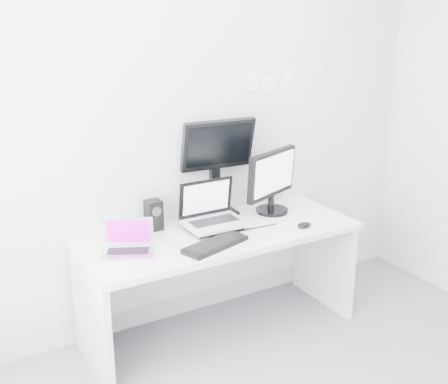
{
  "coord_description": "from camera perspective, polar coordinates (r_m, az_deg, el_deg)",
  "views": [
    {
      "loc": [
        -1.69,
        -1.71,
        2.12
      ],
      "look_at": [
        0.02,
        1.23,
        1.0
      ],
      "focal_mm": 46.14,
      "sensor_mm": 36.0,
      "label": 1
    }
  ],
  "objects": [
    {
      "name": "wall_note_1",
      "position": [
        4.06,
        4.59,
        10.51
      ],
      "size": [
        0.09,
        0.0,
        0.13
      ],
      "primitive_type": "cube",
      "color": "white",
      "rests_on": "back_wall"
    },
    {
      "name": "mouse",
      "position": [
        3.78,
        7.95,
        -3.25
      ],
      "size": [
        0.11,
        0.08,
        0.03
      ],
      "primitive_type": "ellipsoid",
      "rotation": [
        0.0,
        0.0,
        0.1
      ],
      "color": "black",
      "rests_on": "desk"
    },
    {
      "name": "keyboard",
      "position": [
        3.46,
        -0.87,
        -5.22
      ],
      "size": [
        0.45,
        0.27,
        0.03
      ],
      "primitive_type": "cube",
      "rotation": [
        0.0,
        0.0,
        0.29
      ],
      "color": "black",
      "rests_on": "desk"
    },
    {
      "name": "desk",
      "position": [
        3.83,
        -0.41,
        -9.02
      ],
      "size": [
        1.8,
        0.7,
        0.73
      ],
      "primitive_type": "cube",
      "color": "silver",
      "rests_on": "ground"
    },
    {
      "name": "samsung_monitor",
      "position": [
        3.96,
        4.86,
        1.1
      ],
      "size": [
        0.54,
        0.39,
        0.45
      ],
      "primitive_type": "cube",
      "rotation": [
        0.0,
        0.0,
        0.37
      ],
      "color": "black",
      "rests_on": "desk"
    },
    {
      "name": "macbook",
      "position": [
        3.36,
        -9.59,
        -4.46
      ],
      "size": [
        0.36,
        0.33,
        0.22
      ],
      "primitive_type": "cube",
      "rotation": [
        0.0,
        0.0,
        -0.46
      ],
      "color": "#A9AAAE",
      "rests_on": "desk"
    },
    {
      "name": "wall_note_2",
      "position": [
        4.14,
        6.35,
        11.31
      ],
      "size": [
        0.1,
        0.0,
        0.14
      ],
      "primitive_type": "cube",
      "color": "white",
      "rests_on": "back_wall"
    },
    {
      "name": "back_wall",
      "position": [
        3.8,
        -3.09,
        6.49
      ],
      "size": [
        3.6,
        0.0,
        3.6
      ],
      "primitive_type": "plane",
      "rotation": [
        1.57,
        0.0,
        0.0
      ],
      "color": "silver",
      "rests_on": "ground"
    },
    {
      "name": "rear_monitor",
      "position": [
        3.88,
        -0.74,
        2.58
      ],
      "size": [
        0.52,
        0.22,
        0.69
      ],
      "primitive_type": "cube",
      "rotation": [
        0.0,
        0.0,
        -0.07
      ],
      "color": "black",
      "rests_on": "desk"
    },
    {
      "name": "speaker",
      "position": [
        3.71,
        -6.98,
        -2.27
      ],
      "size": [
        0.12,
        0.12,
        0.2
      ],
      "primitive_type": "cube",
      "rotation": [
        0.0,
        0.0,
        0.29
      ],
      "color": "black",
      "rests_on": "desk"
    },
    {
      "name": "wall_note_0",
      "position": [
        3.97,
        2.78,
        10.96
      ],
      "size": [
        0.1,
        0.0,
        0.14
      ],
      "primitive_type": "cube",
      "color": "white",
      "rests_on": "back_wall"
    },
    {
      "name": "dell_laptop",
      "position": [
        3.66,
        -0.89,
        -1.41
      ],
      "size": [
        0.38,
        0.3,
        0.32
      ],
      "primitive_type": "cube",
      "rotation": [
        0.0,
        0.0,
        -0.0
      ],
      "color": "silver",
      "rests_on": "desk"
    }
  ]
}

